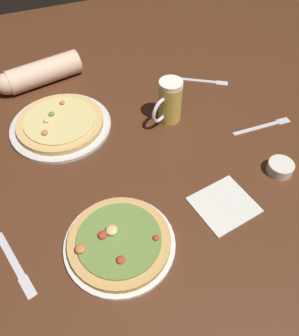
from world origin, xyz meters
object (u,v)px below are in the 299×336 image
(fork_spare, at_px, (263,126))
(diner_arm, at_px, (36,74))
(fork_left, at_px, (203,81))
(knife_right, at_px, (15,264))
(ramekin_sauce, at_px, (280,168))
(pizza_plate_far, at_px, (60,124))
(napkin_folded, at_px, (224,204))
(pizza_plate_near, at_px, (119,242))
(beer_mug_dark, at_px, (169,102))

(fork_spare, bearing_deg, diner_arm, 142.20)
(fork_left, height_order, knife_right, same)
(ramekin_sauce, distance_m, fork_left, 0.49)
(pizza_plate_far, relative_size, napkin_folded, 2.11)
(pizza_plate_near, bearing_deg, pizza_plate_far, 95.32)
(pizza_plate_near, xyz_separation_m, fork_spare, (0.59, 0.25, -0.01))
(beer_mug_dark, height_order, diner_arm, beer_mug_dark)
(pizza_plate_near, distance_m, fork_spare, 0.64)
(fork_left, distance_m, fork_spare, 0.31)
(pizza_plate_far, height_order, napkin_folded, pizza_plate_far)
(pizza_plate_near, relative_size, fork_left, 1.57)
(beer_mug_dark, height_order, ramekin_sauce, beer_mug_dark)
(fork_left, xyz_separation_m, fork_spare, (0.07, -0.30, 0.00))
(pizza_plate_far, height_order, ramekin_sauce, pizza_plate_far)
(napkin_folded, xyz_separation_m, fork_spare, (0.28, 0.23, -0.00))
(knife_right, bearing_deg, fork_spare, 13.31)
(pizza_plate_near, bearing_deg, fork_spare, 22.54)
(knife_right, bearing_deg, ramekin_sauce, 1.12)
(pizza_plate_far, distance_m, beer_mug_dark, 0.37)
(pizza_plate_near, distance_m, diner_arm, 0.77)
(beer_mug_dark, bearing_deg, fork_left, 35.04)
(beer_mug_dark, xyz_separation_m, knife_right, (-0.57, -0.36, -0.07))
(pizza_plate_near, bearing_deg, fork_left, 46.54)
(fork_left, relative_size, diner_arm, 0.55)
(beer_mug_dark, distance_m, knife_right, 0.67)
(fork_spare, bearing_deg, beer_mug_dark, 151.28)
(napkin_folded, height_order, fork_left, napkin_folded)
(beer_mug_dark, height_order, fork_spare, beer_mug_dark)
(napkin_folded, xyz_separation_m, knife_right, (-0.57, 0.03, -0.00))
(knife_right, bearing_deg, napkin_folded, -3.37)
(beer_mug_dark, xyz_separation_m, diner_arm, (-0.38, 0.36, -0.03))
(ramekin_sauce, bearing_deg, napkin_folded, -167.28)
(pizza_plate_near, distance_m, pizza_plate_far, 0.50)
(fork_spare, xyz_separation_m, diner_arm, (-0.67, 0.52, 0.04))
(beer_mug_dark, relative_size, diner_arm, 0.46)
(ramekin_sauce, bearing_deg, diner_arm, 130.47)
(fork_left, distance_m, diner_arm, 0.63)
(beer_mug_dark, xyz_separation_m, fork_left, (0.21, 0.15, -0.07))
(pizza_plate_near, height_order, fork_left, pizza_plate_near)
(pizza_plate_far, bearing_deg, knife_right, -115.17)
(diner_arm, bearing_deg, fork_spare, -37.80)
(pizza_plate_far, distance_m, fork_left, 0.57)
(napkin_folded, bearing_deg, beer_mug_dark, 90.12)
(beer_mug_dark, relative_size, napkin_folded, 0.94)
(fork_left, bearing_deg, pizza_plate_far, -174.28)
(pizza_plate_near, distance_m, napkin_folded, 0.31)
(ramekin_sauce, relative_size, fork_left, 0.42)
(diner_arm, bearing_deg, pizza_plate_near, -84.47)
(fork_left, xyz_separation_m, knife_right, (-0.78, -0.50, 0.00))
(napkin_folded, distance_m, fork_left, 0.58)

